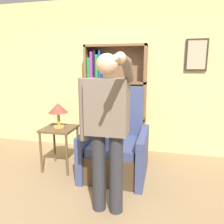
% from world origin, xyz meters
% --- Properties ---
extents(ground_plane, '(14.00, 14.00, 0.00)m').
position_xyz_m(ground_plane, '(0.00, 0.00, 0.00)').
color(ground_plane, '#937551').
extents(wall_back, '(8.00, 0.11, 2.80)m').
position_xyz_m(wall_back, '(0.01, 2.03, 1.40)').
color(wall_back, '#DBCC84').
rests_on(wall_back, ground_plane).
extents(bookcase, '(1.10, 0.28, 1.97)m').
position_xyz_m(bookcase, '(-0.07, 1.87, 0.95)').
color(bookcase, brown).
rests_on(bookcase, ground_plane).
extents(armchair, '(0.91, 0.94, 1.29)m').
position_xyz_m(armchair, '(0.26, 1.04, 0.38)').
color(armchair, '#4C3823').
rests_on(armchair, ground_plane).
extents(person_standing, '(0.58, 0.78, 1.73)m').
position_xyz_m(person_standing, '(0.36, 0.10, 1.00)').
color(person_standing, '#2D2D33').
rests_on(person_standing, ground_plane).
extents(side_table, '(0.48, 0.48, 0.67)m').
position_xyz_m(side_table, '(-0.63, 0.95, 0.56)').
color(side_table, brown).
rests_on(side_table, ground_plane).
extents(table_lamp, '(0.29, 0.29, 0.38)m').
position_xyz_m(table_lamp, '(-0.63, 0.95, 0.96)').
color(table_lamp, gold).
rests_on(table_lamp, side_table).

